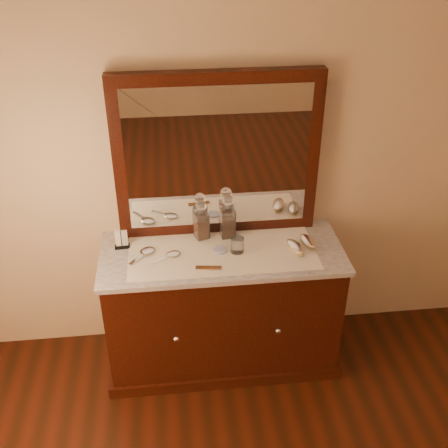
{
  "coord_description": "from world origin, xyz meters",
  "views": [
    {
      "loc": [
        -0.28,
        -0.63,
        2.65
      ],
      "look_at": [
        0.0,
        1.85,
        1.1
      ],
      "focal_mm": 42.89,
      "sensor_mm": 36.0,
      "label": 1
    }
  ],
  "objects_px": {
    "comb": "(209,268)",
    "napkin_rack": "(122,239)",
    "hand_mirror_outer": "(145,253)",
    "hand_mirror_inner": "(171,255)",
    "decanter_right": "(228,220)",
    "pin_dish": "(220,250)",
    "brush_near": "(295,247)",
    "brush_far": "(308,242)",
    "mirror_frame": "(217,156)",
    "decanter_left": "(201,223)",
    "dresser_cabinet": "(222,308)"
  },
  "relations": [
    {
      "from": "napkin_rack",
      "to": "brush_near",
      "type": "bearing_deg",
      "value": -9.0
    },
    {
      "from": "comb",
      "to": "hand_mirror_outer",
      "type": "bearing_deg",
      "value": 160.66
    },
    {
      "from": "comb",
      "to": "hand_mirror_outer",
      "type": "distance_m",
      "value": 0.4
    },
    {
      "from": "napkin_rack",
      "to": "brush_far",
      "type": "relative_size",
      "value": 0.8
    },
    {
      "from": "comb",
      "to": "napkin_rack",
      "type": "relative_size",
      "value": 1.09
    },
    {
      "from": "comb",
      "to": "hand_mirror_inner",
      "type": "relative_size",
      "value": 0.78
    },
    {
      "from": "brush_near",
      "to": "hand_mirror_outer",
      "type": "bearing_deg",
      "value": 175.74
    },
    {
      "from": "decanter_right",
      "to": "hand_mirror_inner",
      "type": "relative_size",
      "value": 1.52
    },
    {
      "from": "napkin_rack",
      "to": "brush_near",
      "type": "relative_size",
      "value": 0.74
    },
    {
      "from": "comb",
      "to": "brush_far",
      "type": "height_order",
      "value": "brush_far"
    },
    {
      "from": "hand_mirror_inner",
      "to": "dresser_cabinet",
      "type": "bearing_deg",
      "value": 4.7
    },
    {
      "from": "hand_mirror_outer",
      "to": "hand_mirror_inner",
      "type": "height_order",
      "value": "hand_mirror_outer"
    },
    {
      "from": "pin_dish",
      "to": "comb",
      "type": "bearing_deg",
      "value": -117.64
    },
    {
      "from": "mirror_frame",
      "to": "hand_mirror_outer",
      "type": "relative_size",
      "value": 6.08
    },
    {
      "from": "brush_far",
      "to": "decanter_left",
      "type": "bearing_deg",
      "value": 165.85
    },
    {
      "from": "napkin_rack",
      "to": "decanter_right",
      "type": "bearing_deg",
      "value": 4.19
    },
    {
      "from": "pin_dish",
      "to": "brush_far",
      "type": "xyz_separation_m",
      "value": [
        0.53,
        0.0,
        0.01
      ]
    },
    {
      "from": "dresser_cabinet",
      "to": "pin_dish",
      "type": "relative_size",
      "value": 17.45
    },
    {
      "from": "dresser_cabinet",
      "to": "hand_mirror_outer",
      "type": "xyz_separation_m",
      "value": [
        -0.45,
        0.02,
        0.45
      ]
    },
    {
      "from": "hand_mirror_inner",
      "to": "decanter_right",
      "type": "bearing_deg",
      "value": 27.39
    },
    {
      "from": "mirror_frame",
      "to": "decanter_right",
      "type": "height_order",
      "value": "mirror_frame"
    },
    {
      "from": "comb",
      "to": "hand_mirror_inner",
      "type": "distance_m",
      "value": 0.25
    },
    {
      "from": "brush_near",
      "to": "dresser_cabinet",
      "type": "bearing_deg",
      "value": 173.51
    },
    {
      "from": "dresser_cabinet",
      "to": "decanter_left",
      "type": "bearing_deg",
      "value": 124.09
    },
    {
      "from": "brush_far",
      "to": "pin_dish",
      "type": "bearing_deg",
      "value": -179.63
    },
    {
      "from": "dresser_cabinet",
      "to": "decanter_right",
      "type": "xyz_separation_m",
      "value": [
        0.05,
        0.16,
        0.55
      ]
    },
    {
      "from": "mirror_frame",
      "to": "hand_mirror_inner",
      "type": "relative_size",
      "value": 6.44
    },
    {
      "from": "pin_dish",
      "to": "hand_mirror_inner",
      "type": "distance_m",
      "value": 0.29
    },
    {
      "from": "dresser_cabinet",
      "to": "mirror_frame",
      "type": "height_order",
      "value": "mirror_frame"
    },
    {
      "from": "decanter_right",
      "to": "hand_mirror_outer",
      "type": "bearing_deg",
      "value": -164.15
    },
    {
      "from": "pin_dish",
      "to": "comb",
      "type": "distance_m",
      "value": 0.18
    },
    {
      "from": "napkin_rack",
      "to": "hand_mirror_inner",
      "type": "relative_size",
      "value": 0.72
    },
    {
      "from": "napkin_rack",
      "to": "hand_mirror_outer",
      "type": "relative_size",
      "value": 0.68
    },
    {
      "from": "comb",
      "to": "decanter_left",
      "type": "relative_size",
      "value": 0.57
    },
    {
      "from": "pin_dish",
      "to": "hand_mirror_inner",
      "type": "relative_size",
      "value": 0.43
    },
    {
      "from": "comb",
      "to": "napkin_rack",
      "type": "bearing_deg",
      "value": 158.39
    },
    {
      "from": "napkin_rack",
      "to": "hand_mirror_inner",
      "type": "bearing_deg",
      "value": -25.76
    },
    {
      "from": "brush_near",
      "to": "hand_mirror_inner",
      "type": "height_order",
      "value": "brush_near"
    },
    {
      "from": "comb",
      "to": "decanter_right",
      "type": "bearing_deg",
      "value": 73.35
    },
    {
      "from": "dresser_cabinet",
      "to": "hand_mirror_inner",
      "type": "relative_size",
      "value": 7.51
    },
    {
      "from": "dresser_cabinet",
      "to": "napkin_rack",
      "type": "xyz_separation_m",
      "value": [
        -0.59,
        0.11,
        0.49
      ]
    },
    {
      "from": "comb",
      "to": "brush_near",
      "type": "relative_size",
      "value": 0.81
    },
    {
      "from": "brush_near",
      "to": "hand_mirror_outer",
      "type": "distance_m",
      "value": 0.88
    },
    {
      "from": "hand_mirror_outer",
      "to": "dresser_cabinet",
      "type": "bearing_deg",
      "value": -2.12
    },
    {
      "from": "hand_mirror_outer",
      "to": "brush_far",
      "type": "bearing_deg",
      "value": -0.91
    },
    {
      "from": "decanter_right",
      "to": "brush_far",
      "type": "bearing_deg",
      "value": -18.68
    },
    {
      "from": "pin_dish",
      "to": "hand_mirror_outer",
      "type": "height_order",
      "value": "hand_mirror_outer"
    },
    {
      "from": "dresser_cabinet",
      "to": "pin_dish",
      "type": "distance_m",
      "value": 0.45
    },
    {
      "from": "napkin_rack",
      "to": "brush_far",
      "type": "height_order",
      "value": "napkin_rack"
    },
    {
      "from": "decanter_right",
      "to": "decanter_left",
      "type": "bearing_deg",
      "value": 179.96
    }
  ]
}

